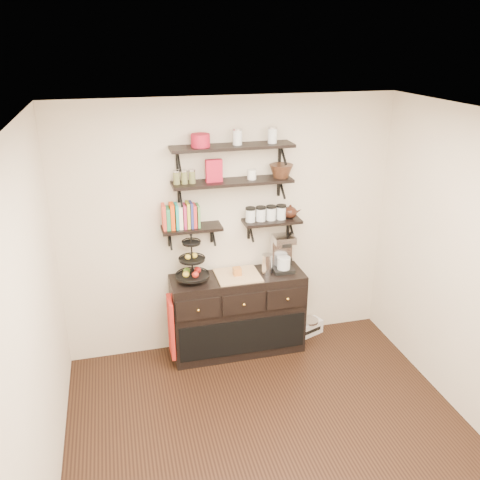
{
  "coord_description": "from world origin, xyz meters",
  "views": [
    {
      "loc": [
        -1.13,
        -3.1,
        3.22
      ],
      "look_at": [
        -0.04,
        1.15,
        1.45
      ],
      "focal_mm": 38.0,
      "sensor_mm": 36.0,
      "label": 1
    }
  ],
  "objects_px": {
    "sideboard": "(238,314)",
    "fruit_stand": "(192,266)",
    "coffee_maker": "(282,254)",
    "radio": "(309,327)"
  },
  "relations": [
    {
      "from": "fruit_stand",
      "to": "coffee_maker",
      "type": "distance_m",
      "value": 0.96
    },
    {
      "from": "coffee_maker",
      "to": "radio",
      "type": "distance_m",
      "value": 1.08
    },
    {
      "from": "coffee_maker",
      "to": "sideboard",
      "type": "bearing_deg",
      "value": -175.85
    },
    {
      "from": "sideboard",
      "to": "radio",
      "type": "distance_m",
      "value": 0.96
    },
    {
      "from": "sideboard",
      "to": "fruit_stand",
      "type": "xyz_separation_m",
      "value": [
        -0.47,
        0.0,
        0.62
      ]
    },
    {
      "from": "sideboard",
      "to": "radio",
      "type": "height_order",
      "value": "sideboard"
    },
    {
      "from": "sideboard",
      "to": "fruit_stand",
      "type": "height_order",
      "value": "fruit_stand"
    },
    {
      "from": "coffee_maker",
      "to": "fruit_stand",
      "type": "bearing_deg",
      "value": -177.62
    },
    {
      "from": "sideboard",
      "to": "radio",
      "type": "relative_size",
      "value": 4.15
    },
    {
      "from": "fruit_stand",
      "to": "radio",
      "type": "distance_m",
      "value": 1.67
    }
  ]
}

